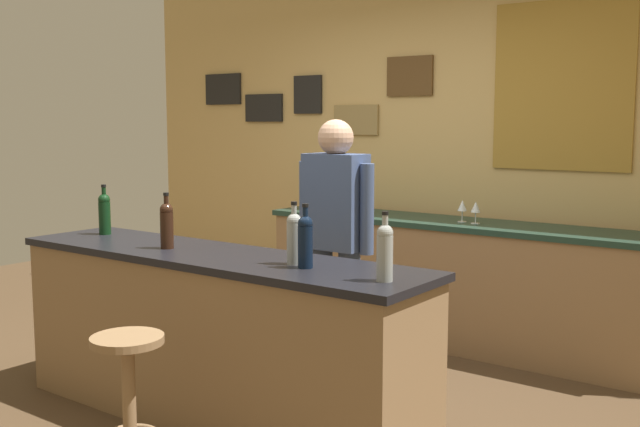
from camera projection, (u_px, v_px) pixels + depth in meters
ground_plane at (264, 399)px, 4.39m from camera, size 10.00×10.00×0.00m
back_wall at (435, 146)px, 5.83m from camera, size 6.00×0.09×2.80m
bar_counter at (214, 338)px, 4.02m from camera, size 2.51×0.60×0.92m
side_counter at (456, 283)px, 5.41m from camera, size 2.98×0.56×0.90m
bartender at (335, 236)px, 4.44m from camera, size 0.52×0.21×1.62m
bar_stool at (129, 385)px, 3.30m from camera, size 0.32×0.32×0.68m
wine_bottle_a at (104, 212)px, 4.59m from camera, size 0.07×0.07×0.31m
wine_bottle_b at (167, 224)px, 4.08m from camera, size 0.07×0.07×0.31m
wine_bottle_c at (294, 237)px, 3.63m from camera, size 0.07×0.07×0.31m
wine_bottle_d at (305, 239)px, 3.54m from camera, size 0.07×0.07×0.31m
wine_bottle_e at (385, 250)px, 3.25m from camera, size 0.07×0.07×0.31m
wine_glass_a at (462, 207)px, 5.30m from camera, size 0.07×0.07×0.16m
wine_glass_b at (476, 208)px, 5.21m from camera, size 0.07×0.07×0.16m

